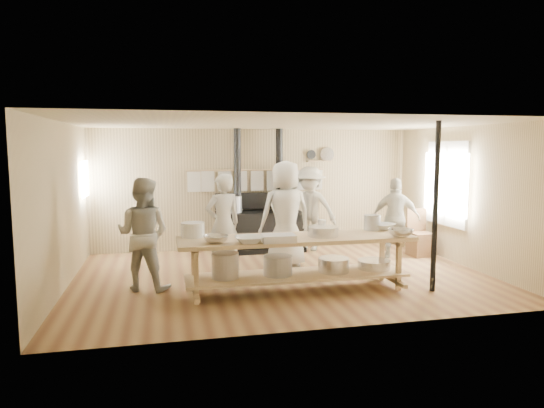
% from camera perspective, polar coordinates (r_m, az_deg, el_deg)
% --- Properties ---
extents(ground, '(7.00, 7.00, 0.00)m').
position_cam_1_polar(ground, '(8.44, 1.26, -8.46)').
color(ground, brown).
rests_on(ground, ground).
extents(room_shell, '(7.00, 7.00, 7.00)m').
position_cam_1_polar(room_shell, '(8.17, 1.29, 2.60)').
color(room_shell, tan).
rests_on(room_shell, ground).
extents(window_right, '(0.09, 1.50, 1.65)m').
position_cam_1_polar(window_right, '(10.12, 19.89, 2.28)').
color(window_right, beige).
rests_on(window_right, ground).
extents(left_opening, '(0.00, 0.90, 0.90)m').
position_cam_1_polar(left_opening, '(10.04, -21.15, 2.77)').
color(left_opening, white).
rests_on(left_opening, ground).
extents(stove, '(1.90, 0.75, 2.60)m').
position_cam_1_polar(stove, '(10.36, -1.57, -2.69)').
color(stove, black).
rests_on(stove, ground).
extents(towel_rail, '(3.00, 0.04, 0.47)m').
position_cam_1_polar(towel_rail, '(10.52, -1.85, 3.08)').
color(towel_rail, tan).
rests_on(towel_rail, ground).
extents(back_wall_shelf, '(0.63, 0.14, 0.32)m').
position_cam_1_polar(back_wall_shelf, '(10.90, 5.73, 5.58)').
color(back_wall_shelf, tan).
rests_on(back_wall_shelf, ground).
extents(prep_table, '(3.60, 0.90, 0.85)m').
position_cam_1_polar(prep_table, '(7.47, 2.86, -6.36)').
color(prep_table, tan).
rests_on(prep_table, ground).
extents(support_post, '(0.08, 0.08, 2.60)m').
position_cam_1_polar(support_post, '(7.74, 18.67, -0.38)').
color(support_post, black).
rests_on(support_post, ground).
extents(cook_far_left, '(0.73, 0.59, 1.76)m').
position_cam_1_polar(cook_far_left, '(8.50, -5.78, -2.34)').
color(cook_far_left, '#BAB8A5').
rests_on(cook_far_left, ground).
extents(cook_left, '(1.03, 0.92, 1.75)m').
position_cam_1_polar(cook_left, '(7.75, -14.91, -3.44)').
color(cook_left, '#BAB8A5').
rests_on(cook_left, ground).
extents(cook_center, '(1.02, 0.72, 1.97)m').
position_cam_1_polar(cook_center, '(8.88, 1.58, -1.22)').
color(cook_center, '#BAB8A5').
rests_on(cook_center, ground).
extents(cook_right, '(1.02, 0.71, 1.61)m').
position_cam_1_polar(cook_right, '(9.97, 14.34, -1.62)').
color(cook_right, '#BAB8A5').
rests_on(cook_right, ground).
extents(cook_by_window, '(1.34, 1.18, 1.80)m').
position_cam_1_polar(cook_by_window, '(10.40, 4.46, -0.55)').
color(cook_by_window, '#BAB8A5').
rests_on(cook_by_window, ground).
extents(chair, '(0.47, 0.47, 0.95)m').
position_cam_1_polar(chair, '(10.41, 17.07, -4.28)').
color(chair, brown).
rests_on(chair, ground).
extents(bowl_white_a, '(0.41, 0.41, 0.10)m').
position_cam_1_polar(bowl_white_a, '(6.91, -2.74, -4.22)').
color(bowl_white_a, white).
rests_on(bowl_white_a, prep_table).
extents(bowl_steel_a, '(0.48, 0.48, 0.11)m').
position_cam_1_polar(bowl_steel_a, '(6.96, -6.61, -4.12)').
color(bowl_steel_a, silver).
rests_on(bowl_steel_a, prep_table).
extents(bowl_white_b, '(0.58, 0.58, 0.10)m').
position_cam_1_polar(bowl_white_b, '(8.24, 12.78, -2.59)').
color(bowl_white_b, white).
rests_on(bowl_white_b, prep_table).
extents(bowl_steel_b, '(0.42, 0.42, 0.12)m').
position_cam_1_polar(bowl_steel_b, '(7.66, 14.89, -3.29)').
color(bowl_steel_b, silver).
rests_on(bowl_steel_b, prep_table).
extents(roasting_pan, '(0.49, 0.34, 0.11)m').
position_cam_1_polar(roasting_pan, '(6.99, 0.77, -4.05)').
color(roasting_pan, '#B2B2B7').
rests_on(roasting_pan, prep_table).
extents(mixing_bowl_large, '(0.48, 0.48, 0.15)m').
position_cam_1_polar(mixing_bowl_large, '(7.47, 6.02, -3.22)').
color(mixing_bowl_large, silver).
rests_on(mixing_bowl_large, prep_table).
extents(bucket_galv, '(0.34, 0.34, 0.25)m').
position_cam_1_polar(bucket_galv, '(8.16, 11.70, -2.13)').
color(bucket_galv, gray).
rests_on(bucket_galv, prep_table).
extents(deep_bowl_enamel, '(0.43, 0.43, 0.22)m').
position_cam_1_polar(deep_bowl_enamel, '(7.46, -9.31, -3.00)').
color(deep_bowl_enamel, white).
rests_on(deep_bowl_enamel, prep_table).
extents(pitcher, '(0.16, 0.16, 0.20)m').
position_cam_1_polar(pitcher, '(7.85, 5.90, -2.56)').
color(pitcher, white).
rests_on(pitcher, prep_table).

